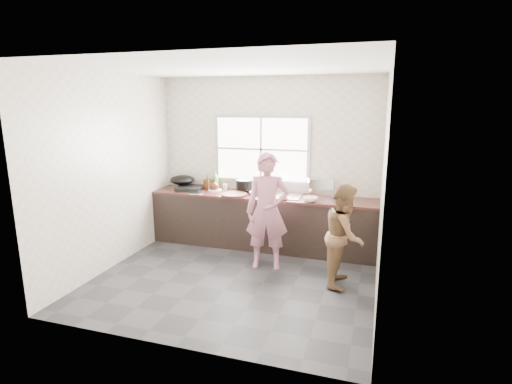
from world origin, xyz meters
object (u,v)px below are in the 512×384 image
(plate_food, at_px, (215,190))
(woman, at_px, (267,215))
(wok, at_px, (182,180))
(bottle_green, at_px, (215,180))
(person_side, at_px, (344,235))
(dish_rack, at_px, (319,187))
(bowl_mince, at_px, (256,193))
(bowl_crabs, at_px, (310,200))
(cutting_board, at_px, (234,195))
(bottle_brown_tall, at_px, (208,183))
(burner, at_px, (190,188))
(pot_lid_left, at_px, (196,193))
(bowl_held, at_px, (283,198))
(black_pot, at_px, (244,186))
(bottle_brown_short, at_px, (214,185))
(glass_jar, at_px, (225,187))
(pot_lid_right, at_px, (193,191))

(plate_food, bearing_deg, woman, -36.44)
(wok, bearing_deg, bottle_green, 10.27)
(person_side, height_order, dish_rack, person_side)
(bowl_mince, relative_size, bowl_crabs, 1.15)
(cutting_board, relative_size, bottle_brown_tall, 1.87)
(plate_food, bearing_deg, bottle_green, 110.47)
(bowl_mince, relative_size, burner, 0.50)
(wok, height_order, pot_lid_left, wok)
(bowl_held, height_order, black_pot, black_pot)
(bottle_brown_tall, height_order, burner, bottle_brown_tall)
(wok, bearing_deg, pot_lid_left, -38.55)
(cutting_board, relative_size, bowl_crabs, 2.36)
(wok, xyz_separation_m, pot_lid_left, (0.40, -0.32, -0.13))
(bowl_mince, xyz_separation_m, bottle_brown_tall, (-0.91, 0.16, 0.08))
(bowl_mince, distance_m, black_pot, 0.29)
(burner, height_order, pot_lid_left, burner)
(bottle_green, distance_m, bottle_brown_tall, 0.14)
(bowl_held, distance_m, bottle_brown_tall, 1.45)
(bowl_mince, xyz_separation_m, dish_rack, (0.97, 0.24, 0.12))
(woman, relative_size, bottle_green, 5.02)
(burner, xyz_separation_m, wok, (-0.20, 0.12, 0.11))
(pot_lid_left, bearing_deg, bottle_brown_tall, 82.03)
(pot_lid_left, bearing_deg, bowl_crabs, 0.24)
(person_side, xyz_separation_m, bottle_brown_short, (-2.23, 1.07, 0.30))
(bottle_brown_tall, relative_size, burner, 0.54)
(bottle_brown_tall, distance_m, glass_jar, 0.31)
(burner, bearing_deg, pot_lid_left, -45.14)
(woman, bearing_deg, wok, 141.97)
(bowl_crabs, xyz_separation_m, black_pot, (-1.15, 0.34, 0.07))
(cutting_board, bearing_deg, bottle_brown_tall, 149.27)
(person_side, xyz_separation_m, pot_lid_right, (-2.55, 0.91, 0.21))
(plate_food, xyz_separation_m, bottle_green, (-0.05, 0.14, 0.14))
(bowl_crabs, relative_size, dish_rack, 0.45)
(bowl_held, distance_m, pot_lid_left, 1.45)
(glass_jar, xyz_separation_m, dish_rack, (1.57, 0.04, 0.09))
(bowl_held, bearing_deg, person_side, -38.68)
(woman, relative_size, glass_jar, 16.08)
(cutting_board, distance_m, wok, 1.12)
(bottle_green, bearing_deg, bottle_brown_tall, -153.31)
(woman, relative_size, bowl_held, 8.24)
(person_side, bearing_deg, wok, 68.83)
(cutting_board, height_order, glass_jar, glass_jar)
(burner, bearing_deg, black_pot, 9.01)
(bowl_mince, bearing_deg, person_side, -33.79)
(bottle_green, bearing_deg, bottle_brown_short, -73.44)
(woman, xyz_separation_m, pot_lid_right, (-1.47, 0.68, 0.10))
(cutting_board, distance_m, bowl_held, 0.79)
(person_side, bearing_deg, glass_jar, 60.51)
(wok, distance_m, pot_lid_right, 0.38)
(woman, relative_size, cutting_board, 3.78)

